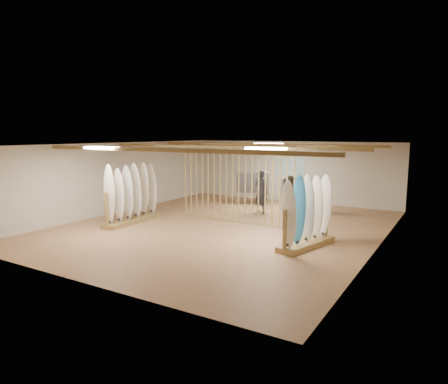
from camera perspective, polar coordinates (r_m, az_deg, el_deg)
The scene contains 16 objects.
floor at distance 13.72m, azimuth -0.00°, elevation -4.96°, with size 12.00×12.00×0.00m, color #A3764F.
ceiling at distance 13.35m, azimuth -0.00°, elevation 6.81°, with size 12.00×12.00×0.00m, color gray.
wall_back at distance 18.83m, azimuth 9.47°, elevation 2.89°, with size 12.00×12.00×0.00m, color beige.
wall_front at distance 8.95m, azimuth -20.27°, elevation -3.55°, with size 12.00×12.00×0.00m, color beige.
wall_left at distance 16.59m, azimuth -14.97°, elevation 1.99°, with size 12.00×12.00×0.00m, color beige.
wall_right at distance 11.73m, azimuth 21.43°, elevation -0.87°, with size 12.00×12.00×0.00m, color beige.
ceiling_slats at distance 13.36m, azimuth -0.00°, elevation 6.46°, with size 9.50×6.12×0.10m, color olive.
light_panels at distance 13.36m, azimuth -0.00°, elevation 6.55°, with size 1.20×0.35×0.06m, color white.
bamboo_partition at distance 14.15m, azimuth 1.67°, elevation 1.21°, with size 4.45×0.05×2.78m.
poster at distance 18.79m, azimuth 9.46°, elevation 3.49°, with size 1.40×0.03×0.90m, color #388CC6.
rack_left at distance 14.60m, azimuth -13.03°, elevation -1.51°, with size 0.70×2.61×2.09m.
rack_right at distance 11.41m, azimuth 11.75°, elevation -4.33°, with size 1.07×2.21×2.04m.
clothing_rack_a at distance 17.74m, azimuth 4.07°, elevation 1.33°, with size 1.36×0.84×1.53m.
clothing_rack_b at distance 16.38m, azimuth 10.63°, elevation 0.44°, with size 1.30×0.76×1.45m.
shopper_a at distance 15.93m, azimuth 5.34°, elevation 0.49°, with size 0.72×0.49×1.98m, color #24252B.
shopper_b at distance 15.37m, azimuth 9.36°, elevation -0.22°, with size 0.87×0.68×1.79m, color #403C31.
Camera 1 is at (6.88, -11.44, 3.17)m, focal length 32.00 mm.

